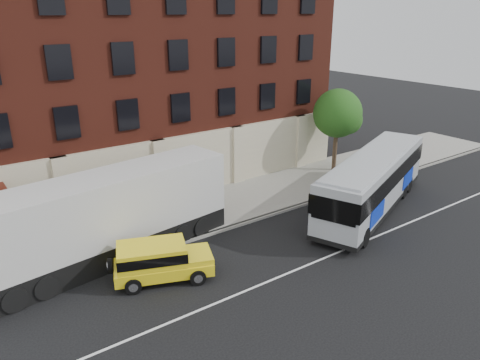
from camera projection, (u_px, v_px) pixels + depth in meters
ground at (280, 285)px, 20.80m from camera, size 120.00×120.00×0.00m
sidewalk at (183, 216)px, 27.62m from camera, size 60.00×6.00×0.15m
kerb at (209, 234)px, 25.34m from camera, size 60.00×0.25×0.15m
lane_line at (273, 280)px, 21.18m from camera, size 60.00×0.12×0.01m
building at (121, 75)px, 31.04m from camera, size 30.00×12.10×15.00m
sign_pole at (44, 256)px, 20.32m from camera, size 0.30×0.20×2.50m
street_tree at (338, 115)px, 33.90m from camera, size 3.60×3.60×6.20m
city_bus at (373, 180)px, 28.01m from camera, size 13.06×7.34×3.55m
yellow_suv at (158, 259)px, 20.89m from camera, size 4.80×3.32×1.80m
shipping_container at (105, 219)px, 22.27m from camera, size 13.34×4.38×4.37m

